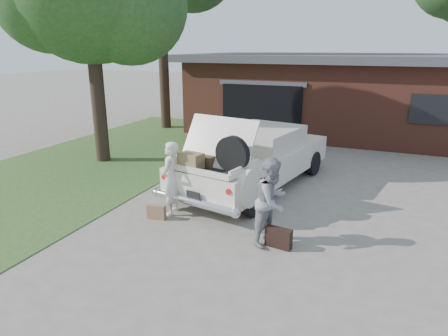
% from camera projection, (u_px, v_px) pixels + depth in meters
% --- Properties ---
extents(ground, '(90.00, 90.00, 0.00)m').
position_uv_depth(ground, '(213.00, 225.00, 8.47)').
color(ground, gray).
rests_on(ground, ground).
extents(grass_strip, '(6.00, 16.00, 0.02)m').
position_uv_depth(grass_strip, '(98.00, 161.00, 13.14)').
color(grass_strip, '#2D4C1E').
rests_on(grass_strip, ground).
extents(house, '(12.80, 7.80, 3.30)m').
position_uv_depth(house, '(339.00, 92.00, 17.73)').
color(house, brown).
rests_on(house, ground).
extents(sedan, '(3.07, 5.73, 2.09)m').
position_uv_depth(sedan, '(254.00, 158.00, 10.59)').
color(sedan, white).
rests_on(sedan, ground).
extents(woman_left, '(0.49, 0.66, 1.67)m').
position_uv_depth(woman_left, '(171.00, 178.00, 8.83)').
color(woman_left, silver).
rests_on(woman_left, ground).
extents(woman_right, '(0.83, 0.96, 1.69)m').
position_uv_depth(woman_right, '(272.00, 201.00, 7.50)').
color(woman_right, gray).
rests_on(woman_right, ground).
extents(suitcase_left, '(0.43, 0.18, 0.32)m').
position_uv_depth(suitcase_left, '(156.00, 212.00, 8.74)').
color(suitcase_left, '#986E4D').
rests_on(suitcase_left, ground).
extents(suitcase_right, '(0.52, 0.23, 0.39)m').
position_uv_depth(suitcase_right, '(279.00, 238.00, 7.49)').
color(suitcase_right, black).
rests_on(suitcase_right, ground).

